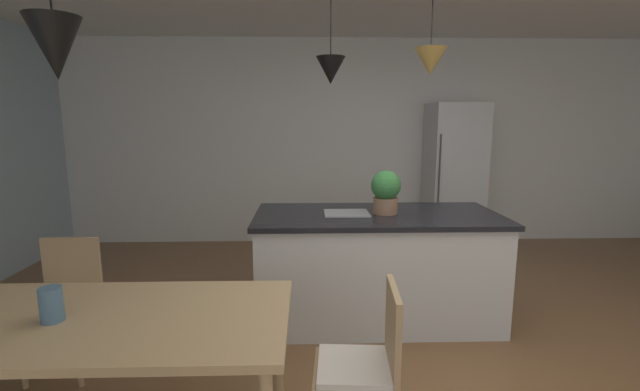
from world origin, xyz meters
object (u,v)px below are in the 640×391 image
object	(u,v)px
potted_plant_on_island	(386,191)
chair_kitchen_end	(365,365)
dining_table	(68,330)
kitchen_island	(376,265)
refrigerator	(454,177)
vase_on_dining_table	(51,305)
chair_far_left	(65,301)

from	to	relation	value
potted_plant_on_island	chair_kitchen_end	bearing A→B (deg)	-103.32
dining_table	potted_plant_on_island	world-z (taller)	potted_plant_on_island
chair_kitchen_end	kitchen_island	distance (m)	1.53
refrigerator	vase_on_dining_table	world-z (taller)	refrigerator
potted_plant_on_island	kitchen_island	bearing A→B (deg)	180.00
dining_table	chair_kitchen_end	size ratio (longest dim) A/B	2.39
dining_table	kitchen_island	size ratio (longest dim) A/B	1.05
chair_kitchen_end	chair_far_left	size ratio (longest dim) A/B	1.00
dining_table	kitchen_island	xyz separation A→B (m)	(1.70, 1.50, -0.22)
potted_plant_on_island	chair_far_left	bearing A→B (deg)	-162.75
chair_far_left	kitchen_island	distance (m)	2.28
dining_table	chair_kitchen_end	distance (m)	1.42
chair_kitchen_end	chair_far_left	xyz separation A→B (m)	(-1.88, 0.81, 0.00)
dining_table	vase_on_dining_table	distance (m)	0.16
kitchen_island	potted_plant_on_island	world-z (taller)	potted_plant_on_island
refrigerator	kitchen_island	bearing A→B (deg)	-122.69
chair_kitchen_end	vase_on_dining_table	distance (m)	1.49
kitchen_island	refrigerator	xyz separation A→B (m)	(1.32, 2.05, 0.47)
kitchen_island	vase_on_dining_table	distance (m)	2.35
chair_kitchen_end	refrigerator	distance (m)	3.93
chair_kitchen_end	potted_plant_on_island	xyz separation A→B (m)	(0.36, 1.51, 0.61)
kitchen_island	chair_kitchen_end	bearing A→B (deg)	-100.94
chair_kitchen_end	potted_plant_on_island	size ratio (longest dim) A/B	2.47
dining_table	refrigerator	size ratio (longest dim) A/B	1.12
chair_kitchen_end	vase_on_dining_table	xyz separation A→B (m)	(-1.45, -0.04, 0.35)
dining_table	chair_far_left	world-z (taller)	chair_far_left
chair_kitchen_end	refrigerator	world-z (taller)	refrigerator
kitchen_island	vase_on_dining_table	bearing A→B (deg)	-138.35
kitchen_island	potted_plant_on_island	bearing A→B (deg)	-0.00
chair_kitchen_end	potted_plant_on_island	world-z (taller)	potted_plant_on_island
dining_table	vase_on_dining_table	bearing A→B (deg)	-130.08
chair_far_left	refrigerator	bearing A→B (deg)	38.23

